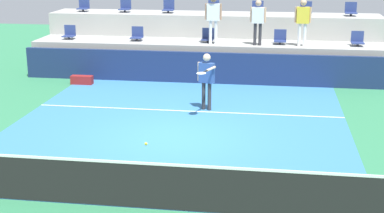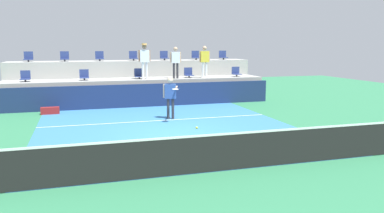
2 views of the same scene
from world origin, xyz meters
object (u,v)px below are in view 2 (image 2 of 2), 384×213
Objects in this scene: stadium_chair_upper_left at (65,57)px; spectator_in_grey at (176,60)px; tennis_player at (171,94)px; stadium_chair_lower_far_right at (236,72)px; tennis_ball at (197,128)px; stadium_chair_lower_center at (139,75)px; stadium_chair_upper_far_right at (223,56)px; stadium_chair_upper_right at (196,56)px; stadium_chair_upper_center at (133,57)px; stadium_chair_lower_far_left at (25,77)px; equipment_bag at (50,111)px; stadium_chair_lower_right at (189,73)px; stadium_chair_upper_far_left at (28,58)px; spectator_leaning_on_rail at (205,59)px; stadium_chair_upper_mid_left at (100,57)px; spectator_with_hat at (144,57)px; stadium_chair_lower_left at (84,76)px; stadium_chair_upper_mid_right at (164,56)px.

stadium_chair_upper_left is 5.84m from spectator_in_grey.
stadium_chair_upper_left is at bearing 122.57° from tennis_player.
stadium_chair_lower_far_right reaches higher than tennis_ball.
stadium_chair_lower_center is 0.32× the size of spectator_in_grey.
stadium_chair_upper_right is at bearing 180.00° from stadium_chair_upper_far_right.
stadium_chair_upper_center is (-0.00, 1.80, 0.85)m from stadium_chair_lower_center.
stadium_chair_lower_far_left reaches higher than equipment_bag.
stadium_chair_upper_far_right reaches higher than tennis_ball.
stadium_chair_upper_far_left is at bearing 167.26° from stadium_chair_lower_right.
stadium_chair_upper_center is at bearing 89.72° from tennis_ball.
stadium_chair_upper_mid_left is at bearing 157.17° from spectator_leaning_on_rail.
stadium_chair_lower_far_right is 6.70m from tennis_player.
stadium_chair_lower_far_left is 0.68× the size of equipment_bag.
stadium_chair_lower_right is at bearing -34.37° from stadium_chair_upper_center.
tennis_player is at bearing -70.09° from stadium_chair_upper_mid_left.
spectator_with_hat is at bearing -3.95° from stadium_chair_lower_far_left.
stadium_chair_upper_left reaches higher than stadium_chair_lower_far_right.
stadium_chair_lower_far_left is 1.00× the size of stadium_chair_lower_left.
tennis_player is (0.52, -4.63, -0.44)m from stadium_chair_lower_center.
stadium_chair_lower_left is at bearing -146.04° from stadium_chair_upper_center.
stadium_chair_lower_far_right is 0.29× the size of spectator_with_hat.
stadium_chair_upper_far_left is 0.68× the size of equipment_bag.
stadium_chair_lower_far_left is 7.47m from tennis_player.
stadium_chair_lower_left is 5.31m from stadium_chair_lower_right.
stadium_chair_upper_mid_right reaches higher than stadium_chair_lower_center.
stadium_chair_upper_left is 12.34m from tennis_ball.
stadium_chair_upper_far_left and stadium_chair_upper_far_right have the same top height.
stadium_chair_upper_mid_right is 3.54m from stadium_chair_upper_far_right.
spectator_in_grey reaches higher than tennis_player.
stadium_chair_lower_right is 1.00× the size of stadium_chair_upper_far_left.
equipment_bag is at bearing -73.41° from stadium_chair_upper_far_left.
stadium_chair_upper_left is at bearing 162.59° from spectator_leaning_on_rail.
stadium_chair_lower_far_left reaches higher than tennis_player.
stadium_chair_lower_far_right is 5.70m from stadium_chair_upper_center.
spectator_leaning_on_rail is at bearing -22.83° from stadium_chair_upper_mid_left.
stadium_chair_upper_mid_right is 2.74m from spectator_leaning_on_rail.
stadium_chair_upper_mid_right is 6.66m from tennis_player.
spectator_with_hat is at bearing -180.00° from spectator_leaning_on_rail.
stadium_chair_lower_left is 1.00× the size of stadium_chair_upper_left.
stadium_chair_upper_far_right is at bearing 34.30° from stadium_chair_lower_right.
tennis_ball is at bearing -118.58° from stadium_chair_lower_far_right.
stadium_chair_upper_mid_left is at bearing 27.09° from stadium_chair_lower_far_left.
stadium_chair_upper_far_right is (7.94, 1.80, 0.85)m from stadium_chair_lower_left.
spectator_leaning_on_rail reaches higher than tennis_player.
tennis_player is (3.20, -4.63, -0.44)m from stadium_chair_lower_left.
stadium_chair_lower_far_left is 7.65× the size of tennis_ball.
spectator_with_hat reaches higher than stadium_chair_upper_mid_right.
spectator_in_grey is at bearing -87.46° from stadium_chair_upper_mid_right.
stadium_chair_upper_far_right is at bearing 65.55° from tennis_ball.
stadium_chair_upper_center and stadium_chair_upper_far_right have the same top height.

